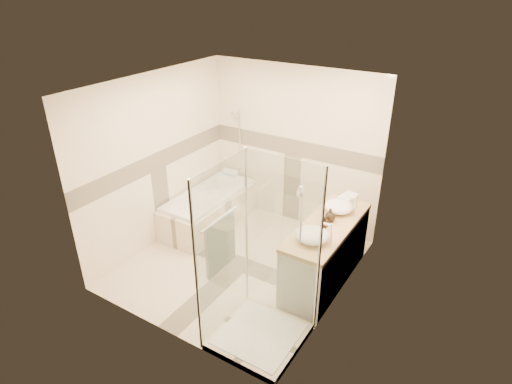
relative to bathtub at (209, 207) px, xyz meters
The scene contains 12 objects.
room 1.57m from the bathtub, 30.53° to the right, with size 2.82×3.02×2.52m.
bathtub is the anchor object (origin of this frame).
vanity 2.18m from the bathtub, ahead, with size 0.58×1.62×0.85m.
shower_enclosure 2.47m from the bathtub, 41.10° to the right, with size 0.96×0.93×2.04m.
vessel_sink_near 2.22m from the bathtub, ahead, with size 0.38×0.38×0.15m, color white.
vessel_sink_far 2.35m from the bathtub, 20.27° to the right, with size 0.39×0.39×0.16m, color white.
faucet_near 2.45m from the bathtub, ahead, with size 0.12×0.03×0.28m.
faucet_far 2.58m from the bathtub, 18.54° to the right, with size 0.12×0.03×0.30m.
amenity_bottle_a 2.26m from the bathtub, 11.39° to the right, with size 0.07×0.07×0.15m, color black.
amenity_bottle_b 2.24m from the bathtub, ahead, with size 0.14×0.14×0.17m, color black.
folded_towels 2.24m from the bathtub, ahead, with size 0.17×0.29×0.09m, color white.
rolled_towel 0.80m from the bathtub, 97.26° to the left, with size 0.11×0.11×0.24m, color white.
Camera 1 is at (2.76, -4.03, 3.61)m, focal length 30.00 mm.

